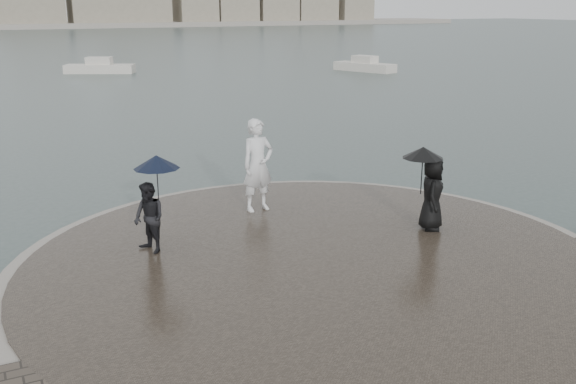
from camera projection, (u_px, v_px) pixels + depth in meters
ground at (422, 355)px, 10.23m from camera, size 400.00×400.00×0.00m
kerb_ring at (316, 268)px, 13.19m from camera, size 12.50×12.50×0.32m
quay_tip at (316, 267)px, 13.18m from camera, size 11.90×11.90×0.36m
statue at (258, 165)px, 15.96m from camera, size 0.91×0.65×2.33m
visitor_left at (151, 201)px, 13.27m from camera, size 1.12×1.02×2.04m
visitor_right at (430, 184)px, 14.60m from camera, size 1.19×1.06×1.95m
boats at (142, 79)px, 45.15m from camera, size 40.22×23.24×1.50m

